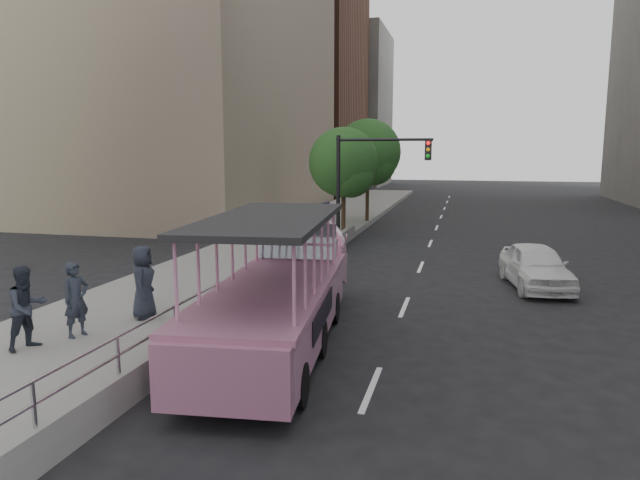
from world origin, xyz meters
TOP-DOWN VIEW (x-y plane):
  - ground at (0.00, 0.00)m, footprint 160.00×160.00m
  - sidewalk at (-5.75, 10.00)m, footprint 5.50×80.00m
  - kerb_wall at (-3.12, 2.00)m, footprint 0.24×30.00m
  - guardrail at (-3.12, 2.00)m, footprint 0.07×22.00m
  - duck_boat at (-1.53, 0.40)m, footprint 3.28×9.67m
  - car at (4.96, 7.51)m, footprint 2.40×4.54m
  - pedestrian_near at (-5.90, -1.44)m, footprint 0.59×0.73m
  - pedestrian_mid at (-6.38, -2.40)m, footprint 0.92×1.05m
  - pedestrian_far at (-5.22, 0.25)m, footprint 0.85×1.06m
  - parking_sign at (-2.77, 9.66)m, footprint 0.21×0.53m
  - traffic_signal at (-1.70, 12.50)m, footprint 4.20×0.32m
  - street_tree_near at (-3.30, 15.93)m, footprint 3.52×3.52m
  - street_tree_far at (-3.10, 21.93)m, footprint 3.97×3.97m
  - midrise_brick at (-18.00, 48.00)m, footprint 18.00×16.00m
  - midrise_stone_b at (-16.00, 64.00)m, footprint 16.00×14.00m

SIDE VIEW (x-z plane):
  - ground at x=0.00m, z-range 0.00..0.00m
  - sidewalk at x=-5.75m, z-range 0.00..0.30m
  - kerb_wall at x=-3.12m, z-range 0.30..0.66m
  - car at x=4.96m, z-range 0.00..1.47m
  - guardrail at x=-3.12m, z-range 0.79..1.50m
  - pedestrian_near at x=-5.90m, z-range 0.30..2.03m
  - duck_boat at x=-1.53m, z-range -0.41..2.74m
  - pedestrian_mid at x=-6.38m, z-range 0.30..2.12m
  - pedestrian_far at x=-5.22m, z-range 0.30..2.17m
  - parking_sign at x=-2.77m, z-range 0.34..2.83m
  - traffic_signal at x=-1.70m, z-range 0.90..6.10m
  - street_tree_near at x=-3.30m, z-range 0.96..6.68m
  - street_tree_far at x=-3.10m, z-range 1.08..7.53m
  - midrise_stone_b at x=-16.00m, z-range 0.00..20.00m
  - midrise_brick at x=-18.00m, z-range 0.00..26.00m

